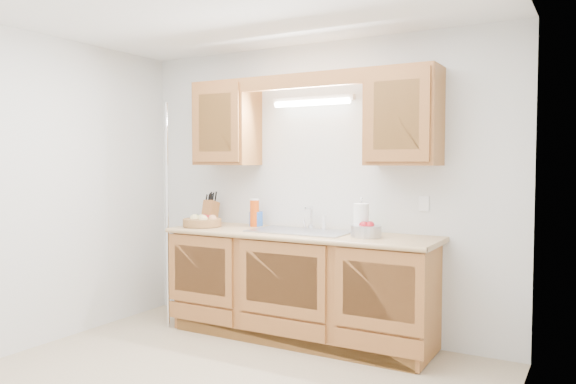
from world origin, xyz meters
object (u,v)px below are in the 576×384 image
Objects in this scene: paper_towel at (361,220)px; apple_bowl at (366,230)px; fruit_basket at (202,221)px; knife_block at (210,212)px.

apple_bowl is at bearing -33.64° from paper_towel.
apple_bowl is at bearing 1.99° from fruit_basket.
paper_towel is at bearing 146.36° from apple_bowl.
knife_block is 1.28× the size of apple_bowl.
fruit_basket is 1.51× the size of paper_towel.
apple_bowl reaches higher than fruit_basket.
fruit_basket is 0.25m from knife_block.
fruit_basket is 1.54m from apple_bowl.
knife_block is at bearing 175.05° from paper_towel.
fruit_basket is at bearing -178.01° from apple_bowl.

